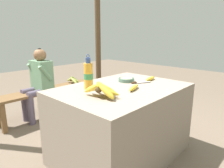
{
  "coord_description": "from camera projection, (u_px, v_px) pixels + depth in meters",
  "views": [
    {
      "loc": [
        -1.46,
        -1.22,
        1.26
      ],
      "look_at": [
        -0.09,
        0.05,
        0.79
      ],
      "focal_mm": 32.0,
      "sensor_mm": 36.0,
      "label": 1
    }
  ],
  "objects": [
    {
      "name": "banana_bunch_ripe",
      "position": [
        102.0,
        89.0,
        1.63
      ],
      "size": [
        0.22,
        0.34,
        0.16
      ],
      "color": "#4C381E",
      "rests_on": "market_counter"
    },
    {
      "name": "wooden_bench",
      "position": [
        48.0,
        93.0,
        3.13
      ],
      "size": [
        1.64,
        0.32,
        0.43
      ],
      "color": "brown",
      "rests_on": "ground_plane"
    },
    {
      "name": "loose_banana_side",
      "position": [
        150.0,
        79.0,
        2.25
      ],
      "size": [
        0.2,
        0.06,
        0.04
      ],
      "rotation": [
        0.0,
        0.0,
        0.1
      ],
      "color": "gold",
      "rests_on": "market_counter"
    },
    {
      "name": "seated_vendor",
      "position": [
        39.0,
        79.0,
        2.94
      ],
      "size": [
        0.4,
        0.39,
        1.07
      ],
      "rotation": [
        0.0,
        0.0,
        3.16
      ],
      "color": "#564C60",
      "rests_on": "ground_plane"
    },
    {
      "name": "ground_plane",
      "position": [
        121.0,
        155.0,
        2.15
      ],
      "size": [
        12.0,
        12.0,
        0.0
      ],
      "primitive_type": "plane",
      "color": "brown"
    },
    {
      "name": "water_bottle",
      "position": [
        88.0,
        75.0,
        1.87
      ],
      "size": [
        0.09,
        0.09,
        0.33
      ],
      "color": "gold",
      "rests_on": "market_counter"
    },
    {
      "name": "banana_bunch_green",
      "position": [
        73.0,
        80.0,
        3.44
      ],
      "size": [
        0.19,
        0.32,
        0.15
      ],
      "color": "#4C381E",
      "rests_on": "wooden_bench"
    },
    {
      "name": "market_counter",
      "position": [
        121.0,
        122.0,
        2.06
      ],
      "size": [
        1.3,
        0.93,
        0.75
      ],
      "color": "gray",
      "rests_on": "ground_plane"
    },
    {
      "name": "support_post_far",
      "position": [
        98.0,
        32.0,
        4.02
      ],
      "size": [
        0.11,
        0.11,
        2.62
      ],
      "color": "#4C3823",
      "rests_on": "ground_plane"
    },
    {
      "name": "serving_bowl",
      "position": [
        126.0,
        79.0,
        2.2
      ],
      "size": [
        0.18,
        0.18,
        0.04
      ],
      "color": "#4C6B5B",
      "rests_on": "market_counter"
    },
    {
      "name": "loose_banana_front",
      "position": [
        134.0,
        88.0,
        1.86
      ],
      "size": [
        0.22,
        0.11,
        0.04
      ],
      "rotation": [
        0.0,
        0.0,
        0.31
      ],
      "color": "gold",
      "rests_on": "market_counter"
    },
    {
      "name": "knife",
      "position": [
        139.0,
        82.0,
        2.12
      ],
      "size": [
        0.2,
        0.13,
        0.02
      ],
      "rotation": [
        0.0,
        0.0,
        -0.51
      ],
      "color": "#BCBCC1",
      "rests_on": "market_counter"
    }
  ]
}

